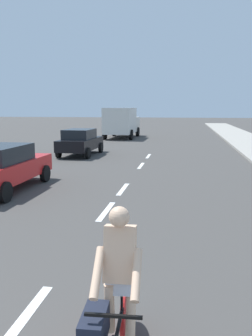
% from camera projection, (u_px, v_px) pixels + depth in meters
% --- Properties ---
extents(ground_plane, '(160.00, 160.00, 0.00)m').
position_uv_depth(ground_plane, '(149.00, 156.00, 20.51)').
color(ground_plane, '#423F3D').
extents(lane_stripe_1, '(0.16, 1.80, 0.01)m').
position_uv_depth(lane_stripe_1, '(22.00, 321.00, 4.62)').
color(lane_stripe_1, white).
rests_on(lane_stripe_1, ground).
extents(lane_stripe_2, '(0.16, 1.80, 0.01)m').
position_uv_depth(lane_stripe_2, '(106.00, 211.00, 9.51)').
color(lane_stripe_2, white).
rests_on(lane_stripe_2, ground).
extents(lane_stripe_3, '(0.16, 1.80, 0.01)m').
position_uv_depth(lane_stripe_3, '(123.00, 189.00, 12.08)').
color(lane_stripe_3, white).
rests_on(lane_stripe_3, ground).
extents(lane_stripe_4, '(0.16, 1.80, 0.01)m').
position_uv_depth(lane_stripe_4, '(141.00, 166.00, 16.96)').
color(lane_stripe_4, white).
rests_on(lane_stripe_4, ground).
extents(lane_stripe_5, '(0.16, 1.80, 0.01)m').
position_uv_depth(lane_stripe_5, '(148.00, 156.00, 20.31)').
color(lane_stripe_5, white).
rests_on(lane_stripe_5, ground).
extents(cyclist, '(0.64, 1.71, 1.82)m').
position_uv_depth(cyclist, '(114.00, 297.00, 3.68)').
color(cyclist, black).
rests_on(cyclist, ground).
extents(parked_car_red, '(2.06, 4.43, 1.57)m').
position_uv_depth(parked_car_red, '(1.00, 166.00, 11.81)').
color(parked_car_red, red).
rests_on(parked_car_red, ground).
extents(parked_car_black, '(1.98, 4.15, 1.57)m').
position_uv_depth(parked_car_black, '(80.00, 141.00, 20.56)').
color(parked_car_black, black).
rests_on(parked_car_black, ground).
extents(delivery_truck, '(2.76, 6.28, 2.80)m').
position_uv_depth(delivery_truck, '(122.00, 122.00, 32.24)').
color(delivery_truck, beige).
rests_on(delivery_truck, ground).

